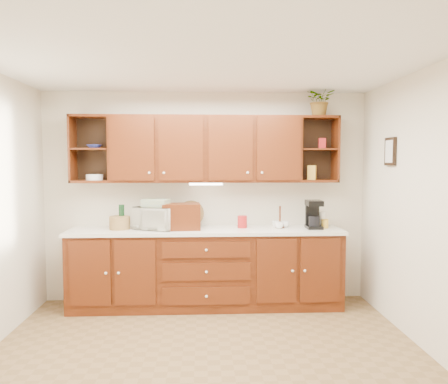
{
  "coord_description": "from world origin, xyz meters",
  "views": [
    {
      "loc": [
        -0.03,
        -3.71,
        1.74
      ],
      "look_at": [
        0.2,
        1.15,
        1.4
      ],
      "focal_mm": 35.0,
      "sensor_mm": 36.0,
      "label": 1
    }
  ],
  "objects": [
    {
      "name": "upper_cabinets",
      "position": [
        0.01,
        1.59,
        1.89
      ],
      "size": [
        3.2,
        0.33,
        0.8
      ],
      "color": "#3A1506",
      "rests_on": "back_wall"
    },
    {
      "name": "coffee_maker",
      "position": [
        1.29,
        1.43,
        1.1
      ],
      "size": [
        0.18,
        0.24,
        0.34
      ],
      "rotation": [
        0.0,
        0.0,
        -0.02
      ],
      "color": "black",
      "rests_on": "countertop"
    },
    {
      "name": "right_wall",
      "position": [
        2.0,
        0.0,
        1.3
      ],
      "size": [
        0.0,
        3.5,
        3.5
      ],
      "primitive_type": "plane",
      "rotation": [
        1.57,
        0.0,
        -1.57
      ],
      "color": "beige",
      "rests_on": "floor"
    },
    {
      "name": "bread_box",
      "position": [
        -0.29,
        1.41,
        1.09
      ],
      "size": [
        0.46,
        0.31,
        0.31
      ],
      "primitive_type": "cube",
      "rotation": [
        0.0,
        0.0,
        0.07
      ],
      "color": "#3A1506",
      "rests_on": "countertop"
    },
    {
      "name": "microwave",
      "position": [
        -0.59,
        1.45,
        1.07
      ],
      "size": [
        0.57,
        0.49,
        0.27
      ],
      "primitive_type": "imported",
      "rotation": [
        0.0,
        0.0,
        -0.4
      ],
      "color": "beige",
      "rests_on": "countertop"
    },
    {
      "name": "mug_tree",
      "position": [
        0.9,
        1.5,
        0.98
      ],
      "size": [
        0.23,
        0.24,
        0.26
      ],
      "rotation": [
        0.0,
        0.0,
        0.23
      ],
      "color": "#3A1506",
      "rests_on": "countertop"
    },
    {
      "name": "woven_tray",
      "position": [
        -0.18,
        1.69,
        0.95
      ],
      "size": [
        0.32,
        0.09,
        0.32
      ],
      "primitive_type": "cylinder",
      "rotation": [
        1.36,
        0.0,
        0.01
      ],
      "color": "olive",
      "rests_on": "countertop"
    },
    {
      "name": "back_wall",
      "position": [
        0.0,
        1.75,
        1.3
      ],
      "size": [
        4.0,
        0.0,
        4.0
      ],
      "primitive_type": "plane",
      "rotation": [
        1.57,
        0.0,
        0.0
      ],
      "color": "beige",
      "rests_on": "floor"
    },
    {
      "name": "base_cabinets",
      "position": [
        0.0,
        1.45,
        0.45
      ],
      "size": [
        3.2,
        0.6,
        0.9
      ],
      "primitive_type": "cube",
      "color": "#3A1506",
      "rests_on": "floor"
    },
    {
      "name": "wicker_basket",
      "position": [
        -1.02,
        1.47,
        1.02
      ],
      "size": [
        0.26,
        0.26,
        0.15
      ],
      "primitive_type": "cylinder",
      "rotation": [
        0.0,
        0.0,
        -0.07
      ],
      "color": "olive",
      "rests_on": "countertop"
    },
    {
      "name": "framed_picture",
      "position": [
        1.98,
        0.9,
        1.85
      ],
      "size": [
        0.03,
        0.24,
        0.3
      ],
      "primitive_type": "cube",
      "color": "black",
      "rests_on": "right_wall"
    },
    {
      "name": "canister_red",
      "position": [
        0.44,
        1.51,
        1.01
      ],
      "size": [
        0.14,
        0.14,
        0.15
      ],
      "primitive_type": "cylinder",
      "rotation": [
        0.0,
        0.0,
        -0.28
      ],
      "color": "#A61818",
      "rests_on": "countertop"
    },
    {
      "name": "canister_yellow",
      "position": [
        1.44,
        1.45,
        0.99
      ],
      "size": [
        0.11,
        0.11,
        0.11
      ],
      "primitive_type": "cylinder",
      "rotation": [
        0.0,
        0.0,
        -0.43
      ],
      "color": "gold",
      "rests_on": "countertop"
    },
    {
      "name": "canister_white",
      "position": [
        1.42,
        1.51,
        1.03
      ],
      "size": [
        0.08,
        0.08,
        0.19
      ],
      "primitive_type": "cylinder",
      "rotation": [
        0.0,
        0.0,
        -0.03
      ],
      "color": "white",
      "rests_on": "countertop"
    },
    {
      "name": "potted_plant",
      "position": [
        1.38,
        1.54,
        2.48
      ],
      "size": [
        0.37,
        0.33,
        0.37
      ],
      "primitive_type": "imported",
      "rotation": [
        0.0,
        0.0,
        -0.13
      ],
      "color": "#999999",
      "rests_on": "upper_cabinets"
    },
    {
      "name": "wine_bottle",
      "position": [
        -1.01,
        1.52,
        1.08
      ],
      "size": [
        0.09,
        0.09,
        0.29
      ],
      "primitive_type": "cylinder",
      "rotation": [
        0.0,
        0.0,
        0.4
      ],
      "color": "black",
      "rests_on": "countertop"
    },
    {
      "name": "plate_stack",
      "position": [
        -1.33,
        1.55,
        1.56
      ],
      "size": [
        0.21,
        0.21,
        0.07
      ],
      "primitive_type": "cylinder",
      "rotation": [
        0.0,
        0.0,
        0.03
      ],
      "color": "white",
      "rests_on": "upper_cabinets"
    },
    {
      "name": "undercabinet_light",
      "position": [
        0.0,
        1.53,
        1.47
      ],
      "size": [
        0.4,
        0.05,
        0.02
      ],
      "primitive_type": "cube",
      "color": "white",
      "rests_on": "upper_cabinets"
    },
    {
      "name": "bowl_stack",
      "position": [
        -1.33,
        1.57,
        1.92
      ],
      "size": [
        0.19,
        0.19,
        0.04
      ],
      "primitive_type": "imported",
      "rotation": [
        0.0,
        0.0,
        -0.13
      ],
      "color": "#2A369A",
      "rests_on": "upper_cabinets"
    },
    {
      "name": "countertop",
      "position": [
        0.0,
        1.44,
        0.92
      ],
      "size": [
        3.24,
        0.64,
        0.04
      ],
      "primitive_type": "cube",
      "color": "silver",
      "rests_on": "base_cabinets"
    },
    {
      "name": "floor",
      "position": [
        0.0,
        0.0,
        0.0
      ],
      "size": [
        4.0,
        4.0,
        0.0
      ],
      "primitive_type": "plane",
      "color": "brown",
      "rests_on": "ground"
    },
    {
      "name": "towel_stack",
      "position": [
        -0.59,
        1.45,
        1.25
      ],
      "size": [
        0.35,
        0.29,
        0.09
      ],
      "primitive_type": "cube",
      "rotation": [
        0.0,
        0.0,
        -0.29
      ],
      "color": "#C2BD5B",
      "rests_on": "microwave"
    },
    {
      "name": "pantry_box_yellow",
      "position": [
        1.3,
        1.58,
        1.61
      ],
      "size": [
        0.12,
        0.11,
        0.17
      ],
      "primitive_type": "cube",
      "rotation": [
        0.0,
        0.0,
        -0.42
      ],
      "color": "gold",
      "rests_on": "upper_cabinets"
    },
    {
      "name": "pantry_box_red",
      "position": [
        1.42,
        1.57,
        1.96
      ],
      "size": [
        0.09,
        0.09,
        0.12
      ],
      "primitive_type": "cube",
      "rotation": [
        0.0,
        0.0,
        -0.17
      ],
      "color": "#A61818",
      "rests_on": "upper_cabinets"
    },
    {
      "name": "ceiling",
      "position": [
        0.0,
        0.0,
        2.6
      ],
      "size": [
        4.0,
        4.0,
        0.0
      ],
      "primitive_type": "plane",
      "rotation": [
        3.14,
        0.0,
        0.0
      ],
      "color": "white",
      "rests_on": "back_wall"
    }
  ]
}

